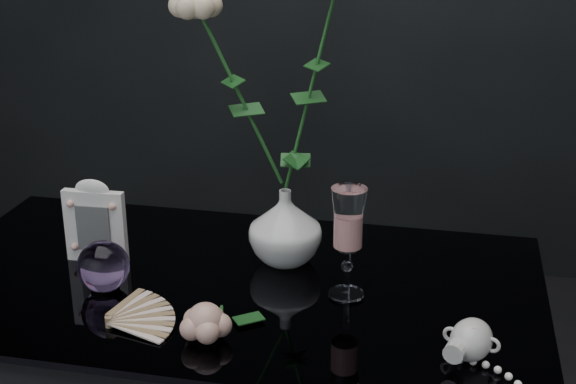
% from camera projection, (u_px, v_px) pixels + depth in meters
% --- Properties ---
extents(vase, '(0.17, 0.17, 0.13)m').
position_uv_depth(vase, '(285.00, 226.00, 1.40)').
color(vase, white).
rests_on(vase, table).
extents(wine_glass, '(0.06, 0.06, 0.19)m').
position_uv_depth(wine_glass, '(348.00, 243.00, 1.27)').
color(wine_glass, white).
rests_on(wine_glass, table).
extents(picture_frame, '(0.12, 0.09, 0.15)m').
position_uv_depth(picture_frame, '(95.00, 220.00, 1.40)').
color(picture_frame, white).
rests_on(picture_frame, table).
extents(paperweight, '(0.09, 0.09, 0.09)m').
position_uv_depth(paperweight, '(103.00, 266.00, 1.31)').
color(paperweight, '#B886DB').
rests_on(paperweight, table).
extents(paper_fan, '(0.22, 0.18, 0.02)m').
position_uv_depth(paper_fan, '(109.00, 321.00, 1.21)').
color(paper_fan, '#EFE8BF').
rests_on(paper_fan, table).
extents(loose_rose, '(0.15, 0.18, 0.06)m').
position_uv_depth(loose_rose, '(205.00, 322.00, 1.17)').
color(loose_rose, '#DA9F8C').
rests_on(loose_rose, table).
extents(pearl_jar, '(0.26, 0.26, 0.06)m').
position_uv_depth(pearl_jar, '(471.00, 338.00, 1.13)').
color(pearl_jar, silver).
rests_on(pearl_jar, table).
extents(roses, '(0.30, 0.13, 0.45)m').
position_uv_depth(roses, '(277.00, 71.00, 1.30)').
color(roses, '#FFD4AA').
rests_on(roses, vase).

